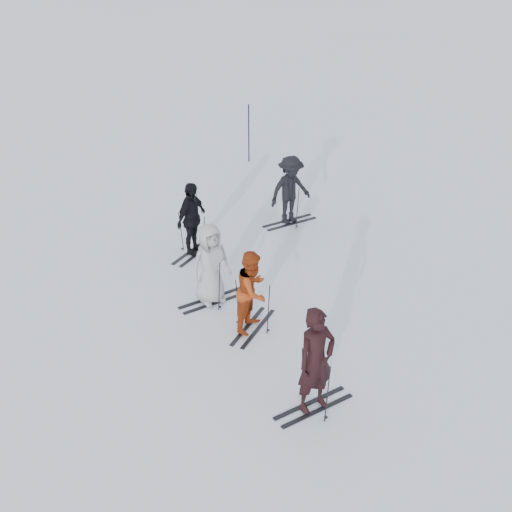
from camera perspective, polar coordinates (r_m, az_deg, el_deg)
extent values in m
plane|color=silver|center=(13.77, -1.87, -5.45)|extent=(120.00, 120.00, 0.00)
imported|color=black|center=(10.96, 5.35, -9.37)|extent=(0.78, 0.87, 2.00)
imported|color=#993511|center=(12.95, -0.29, -3.21)|extent=(0.69, 0.87, 1.76)
imported|color=#9C9FA5|center=(13.84, -4.05, -0.81)|extent=(0.97, 1.08, 1.85)
imported|color=black|center=(15.85, -5.74, 3.22)|extent=(0.51, 1.12, 1.87)
imported|color=black|center=(17.41, 3.07, 5.80)|extent=(1.26, 1.42, 1.90)
cylinder|color=black|center=(21.88, -0.65, 10.84)|extent=(0.06, 0.06, 1.98)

